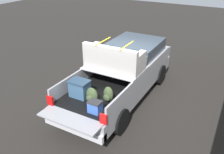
# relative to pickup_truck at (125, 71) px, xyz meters

# --- Properties ---
(ground_plane) EXTENTS (40.00, 40.00, 0.00)m
(ground_plane) POSITION_rel_pickup_truck_xyz_m (-0.34, -0.00, -0.94)
(ground_plane) COLOR black
(pickup_truck) EXTENTS (6.05, 2.06, 2.23)m
(pickup_truck) POSITION_rel_pickup_truck_xyz_m (0.00, 0.00, 0.00)
(pickup_truck) COLOR gray
(pickup_truck) RESTS_ON ground_plane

